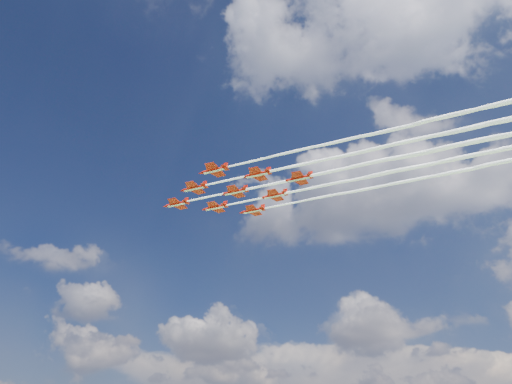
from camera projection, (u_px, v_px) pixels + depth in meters
jet_lead at (357, 166)px, 150.63m from camera, size 132.45×9.94×2.51m
jet_row2_port at (389, 145)px, 140.82m from camera, size 132.45×9.94×2.51m
jet_row2_starb at (398, 171)px, 152.83m from camera, size 132.45×9.94×2.51m
jet_row3_port at (427, 121)px, 131.00m from camera, size 132.45×9.94×2.51m
jet_row3_centre at (433, 150)px, 143.02m from camera, size 132.45×9.94×2.51m
jet_row3_starb at (438, 175)px, 155.03m from camera, size 132.45×9.94×2.51m
jet_row4_port at (474, 127)px, 133.21m from camera, size 132.45×9.94×2.51m
jet_row4_starb at (476, 155)px, 145.22m from camera, size 132.45×9.94×2.51m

